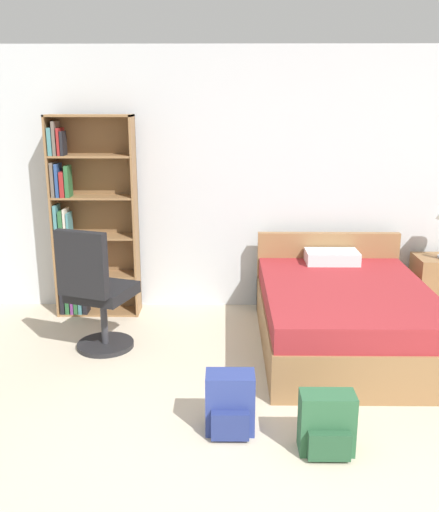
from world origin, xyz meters
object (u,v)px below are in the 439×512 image
(bed, at_px, (343,315))
(nightstand, at_px, (438,287))
(backpack_blue, at_px, (230,405))
(bookshelf, at_px, (85,223))
(office_chair, at_px, (96,293))
(backpack_green, at_px, (327,425))

(bed, height_order, nightstand, bed)
(bed, xyz_separation_m, backpack_blue, (-0.99, -1.34, -0.10))
(nightstand, bearing_deg, bookshelf, 178.97)
(office_chair, distance_m, nightstand, 3.32)
(bed, relative_size, backpack_blue, 4.73)
(bookshelf, distance_m, backpack_blue, 2.68)
(backpack_blue, bearing_deg, backpack_green, -20.31)
(office_chair, bearing_deg, nightstand, 15.42)
(bed, bearing_deg, bookshelf, 161.30)
(bookshelf, xyz_separation_m, bed, (2.40, -0.81, -0.63))
(backpack_green, xyz_separation_m, backpack_blue, (-0.59, 0.22, 0.01))
(bookshelf, bearing_deg, bed, -18.70)
(bed, distance_m, backpack_green, 1.62)
(nightstand, distance_m, backpack_green, 2.75)
(office_chair, bearing_deg, bookshelf, 107.42)
(nightstand, bearing_deg, bed, -145.41)
(bookshelf, distance_m, nightstand, 3.55)
(bookshelf, height_order, backpack_green, bookshelf)
(bed, bearing_deg, nightstand, 34.59)
(nightstand, xyz_separation_m, backpack_blue, (-2.08, -2.09, -0.11))
(office_chair, height_order, backpack_green, office_chair)
(bookshelf, bearing_deg, nightstand, -1.03)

